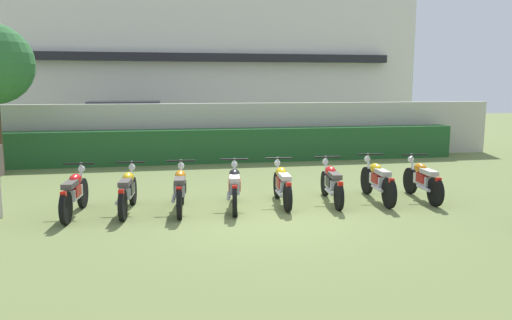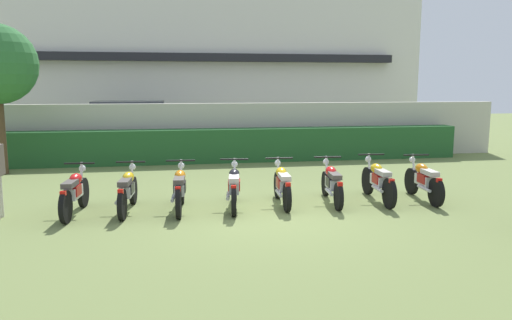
{
  "view_description": "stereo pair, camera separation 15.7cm",
  "coord_description": "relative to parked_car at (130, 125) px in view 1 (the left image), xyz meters",
  "views": [
    {
      "loc": [
        -1.88,
        -9.1,
        2.53
      ],
      "look_at": [
        0.0,
        1.05,
        0.94
      ],
      "focal_mm": 34.46,
      "sensor_mm": 36.0,
      "label": 1
    },
    {
      "loc": [
        -1.73,
        -9.12,
        2.53
      ],
      "look_at": [
        0.0,
        1.05,
        0.94
      ],
      "focal_mm": 34.46,
      "sensor_mm": 36.0,
      "label": 2
    }
  ],
  "objects": [
    {
      "name": "ground",
      "position": [
        3.26,
        -10.75,
        -0.94
      ],
      "size": [
        60.0,
        60.0,
        0.0
      ],
      "primitive_type": "plane",
      "color": "olive"
    },
    {
      "name": "building",
      "position": [
        3.26,
        6.22,
        2.62
      ],
      "size": [
        20.82,
        6.5,
        7.11
      ],
      "color": "silver",
      "rests_on": "ground"
    },
    {
      "name": "motorcycle_in_row_2",
      "position": [
        1.64,
        -10.09,
        -0.48
      ],
      "size": [
        0.6,
        1.85,
        0.97
      ],
      "rotation": [
        0.0,
        0.0,
        1.5
      ],
      "color": "black",
      "rests_on": "ground"
    },
    {
      "name": "motorcycle_in_row_6",
      "position": [
        5.91,
        -9.97,
        -0.48
      ],
      "size": [
        0.6,
        1.99,
        0.98
      ],
      "rotation": [
        0.0,
        0.0,
        1.51
      ],
      "color": "black",
      "rests_on": "ground"
    },
    {
      "name": "motorcycle_in_row_3",
      "position": [
        2.74,
        -10.06,
        -0.49
      ],
      "size": [
        0.6,
        1.88,
        0.96
      ],
      "rotation": [
        0.0,
        0.0,
        1.43
      ],
      "color": "black",
      "rests_on": "ground"
    },
    {
      "name": "compound_wall",
      "position": [
        3.26,
        -3.23,
        0.01
      ],
      "size": [
        19.78,
        0.3,
        1.9
      ],
      "primitive_type": "cube",
      "color": "#BCB7A8",
      "rests_on": "ground"
    },
    {
      "name": "hedge_row",
      "position": [
        3.26,
        -3.93,
        -0.39
      ],
      "size": [
        15.82,
        0.7,
        1.09
      ],
      "primitive_type": "cube",
      "color": "#235628",
      "rests_on": "ground"
    },
    {
      "name": "parked_car",
      "position": [
        0.0,
        0.0,
        0.0
      ],
      "size": [
        4.5,
        2.07,
        1.89
      ],
      "rotation": [
        0.0,
        0.0,
        0.0
      ],
      "color": "#9EA3A8",
      "rests_on": "ground"
    },
    {
      "name": "motorcycle_in_row_5",
      "position": [
        4.87,
        -9.95,
        -0.5
      ],
      "size": [
        0.6,
        1.9,
        0.94
      ],
      "rotation": [
        0.0,
        0.0,
        1.46
      ],
      "color": "black",
      "rests_on": "ground"
    },
    {
      "name": "motorcycle_in_row_0",
      "position": [
        -0.4,
        -10.06,
        -0.48
      ],
      "size": [
        0.6,
        1.86,
        0.97
      ],
      "rotation": [
        0.0,
        0.0,
        1.49
      ],
      "color": "black",
      "rests_on": "ground"
    },
    {
      "name": "motorcycle_in_row_1",
      "position": [
        0.6,
        -9.99,
        -0.49
      ],
      "size": [
        0.6,
        1.88,
        0.95
      ],
      "rotation": [
        0.0,
        0.0,
        1.49
      ],
      "color": "black",
      "rests_on": "ground"
    },
    {
      "name": "motorcycle_in_row_4",
      "position": [
        3.78,
        -9.93,
        -0.49
      ],
      "size": [
        0.6,
        1.8,
        0.95
      ],
      "rotation": [
        0.0,
        0.0,
        1.51
      ],
      "color": "black",
      "rests_on": "ground"
    },
    {
      "name": "motorcycle_in_row_7",
      "position": [
        6.93,
        -10.06,
        -0.49
      ],
      "size": [
        0.6,
        1.83,
        0.96
      ],
      "rotation": [
        0.0,
        0.0,
        1.51
      ],
      "color": "black",
      "rests_on": "ground"
    }
  ]
}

